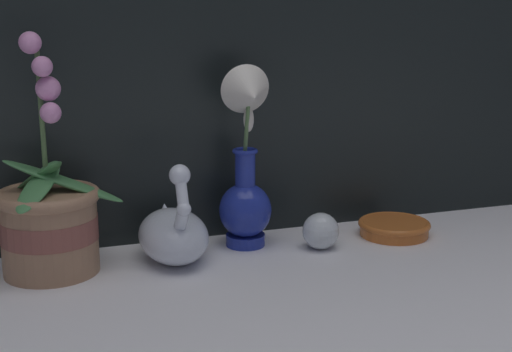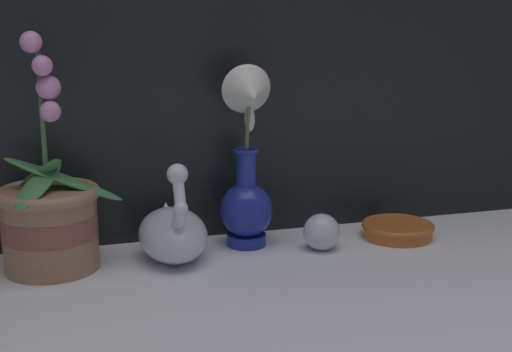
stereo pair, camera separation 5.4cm
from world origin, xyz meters
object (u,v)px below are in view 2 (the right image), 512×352
object	(u,v)px
swan_figurine	(173,231)
glass_sphere	(322,232)
amber_dish	(398,229)
orchid_potted_plant	(50,217)
blue_vase	(247,178)

from	to	relation	value
swan_figurine	glass_sphere	distance (m)	0.26
amber_dish	orchid_potted_plant	bearing A→B (deg)	179.04
blue_vase	glass_sphere	bearing A→B (deg)	-23.90
orchid_potted_plant	swan_figurine	world-z (taller)	orchid_potted_plant
glass_sphere	amber_dish	world-z (taller)	glass_sphere
swan_figurine	blue_vase	bearing A→B (deg)	11.43
swan_figurine	amber_dish	distance (m)	0.42
blue_vase	swan_figurine	bearing A→B (deg)	-168.57
orchid_potted_plant	blue_vase	size ratio (longest dim) A/B	1.18
swan_figurine	amber_dish	world-z (taller)	swan_figurine
orchid_potted_plant	amber_dish	distance (m)	0.62
blue_vase	glass_sphere	xyz separation A→B (m)	(0.12, -0.05, -0.09)
glass_sphere	orchid_potted_plant	bearing A→B (deg)	175.50
swan_figurine	blue_vase	world-z (taller)	blue_vase
glass_sphere	amber_dish	bearing A→B (deg)	8.98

